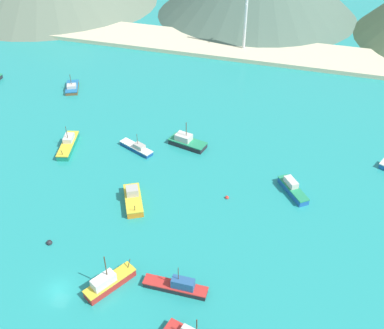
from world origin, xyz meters
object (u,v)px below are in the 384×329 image
at_px(fishing_boat_6, 109,282).
at_px(fishing_boat_10, 178,286).
at_px(buoy_1, 49,243).
at_px(fishing_boat_3, 68,144).
at_px(fishing_boat_1, 72,87).
at_px(radio_tower, 246,13).
at_px(fishing_boat_4, 293,189).
at_px(buoy_2, 227,198).
at_px(fishing_boat_8, 133,199).
at_px(fishing_boat_5, 137,148).
at_px(fishing_boat_0, 187,142).

xyz_separation_m(fishing_boat_6, fishing_boat_10, (10.10, 2.52, -0.23)).
relative_size(fishing_boat_10, buoy_1, 9.98).
bearing_deg(fishing_boat_3, fishing_boat_6, -52.32).
distance_m(fishing_boat_1, fishing_boat_10, 70.98).
bearing_deg(radio_tower, fishing_boat_4, -70.40).
distance_m(buoy_2, radio_tower, 70.14).
bearing_deg(fishing_boat_10, fishing_boat_4, 63.65).
bearing_deg(buoy_2, fishing_boat_6, -116.23).
bearing_deg(fishing_boat_8, fishing_boat_5, 110.18).
height_order(fishing_boat_0, radio_tower, radio_tower).
bearing_deg(radio_tower, fishing_boat_8, -94.10).
distance_m(fishing_boat_3, fishing_boat_5, 14.90).
height_order(fishing_boat_3, fishing_boat_8, fishing_boat_3).
height_order(fishing_boat_8, buoy_2, fishing_boat_8).
distance_m(fishing_boat_0, fishing_boat_6, 39.65).
xyz_separation_m(fishing_boat_0, fishing_boat_8, (-3.86, -20.79, -0.01)).
bearing_deg(buoy_1, fishing_boat_10, -6.71).
relative_size(fishing_boat_5, buoy_1, 8.51).
height_order(fishing_boat_10, radio_tower, radio_tower).
bearing_deg(fishing_boat_4, fishing_boat_5, 172.43).
bearing_deg(fishing_boat_0, fishing_boat_1, 156.18).
relative_size(fishing_boat_1, buoy_2, 10.50).
relative_size(fishing_boat_8, radio_tower, 0.37).
height_order(buoy_1, radio_tower, radio_tower).
bearing_deg(fishing_boat_4, buoy_2, -155.59).
relative_size(fishing_boat_0, radio_tower, 0.37).
bearing_deg(fishing_boat_1, buoy_2, -32.01).
xyz_separation_m(fishing_boat_0, fishing_boat_4, (23.93, -9.29, -0.05)).
xyz_separation_m(fishing_boat_5, radio_tower, (11.21, 58.58, 11.26)).
height_order(fishing_boat_8, radio_tower, radio_tower).
bearing_deg(fishing_boat_5, fishing_boat_10, -58.42).
bearing_deg(fishing_boat_6, buoy_1, 158.51).
bearing_deg(fishing_boat_6, fishing_boat_0, 90.06).
distance_m(fishing_boat_1, fishing_boat_4, 65.76).
height_order(fishing_boat_5, fishing_boat_6, fishing_boat_6).
bearing_deg(fishing_boat_8, fishing_boat_1, 131.60).
bearing_deg(fishing_boat_10, radio_tower, 95.44).
xyz_separation_m(fishing_boat_0, fishing_boat_3, (-24.23, -8.23, -0.10)).
height_order(fishing_boat_6, radio_tower, radio_tower).
distance_m(fishing_boat_1, radio_tower, 54.73).
relative_size(fishing_boat_5, radio_tower, 0.36).
bearing_deg(fishing_boat_3, buoy_1, -67.46).
distance_m(fishing_boat_0, buoy_1, 36.89).
xyz_separation_m(fishing_boat_4, fishing_boat_10, (-13.79, -27.85, -0.03)).
relative_size(fishing_boat_3, buoy_2, 13.58).
bearing_deg(radio_tower, fishing_boat_5, -100.83).
distance_m(fishing_boat_4, fishing_boat_10, 31.08).
distance_m(fishing_boat_0, fishing_boat_4, 25.67).
distance_m(fishing_boat_4, buoy_2, 12.66).
xyz_separation_m(fishing_boat_6, buoy_1, (-13.42, 5.28, -0.93)).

